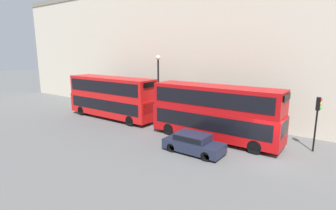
% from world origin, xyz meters
% --- Properties ---
extents(ground_plane, '(200.00, 200.00, 0.00)m').
position_xyz_m(ground_plane, '(0.00, 0.00, 0.00)').
color(ground_plane, '#5B5B5B').
extents(building_facade, '(1.10, 80.00, 14.55)m').
position_xyz_m(building_facade, '(7.00, 0.00, 7.58)').
color(building_facade, beige).
rests_on(building_facade, ground).
extents(bus_leading, '(2.59, 10.46, 4.36)m').
position_xyz_m(bus_leading, '(1.60, 4.72, 2.40)').
color(bus_leading, '#B20C0F').
rests_on(bus_leading, ground).
extents(bus_second_in_queue, '(2.59, 10.66, 4.35)m').
position_xyz_m(bus_second_in_queue, '(1.60, 16.63, 2.40)').
color(bus_second_in_queue, red).
rests_on(bus_second_in_queue, ground).
extents(car_dark_sedan, '(1.79, 4.24, 1.38)m').
position_xyz_m(car_dark_sedan, '(-1.80, 4.66, 0.73)').
color(car_dark_sedan, '#1E2338').
rests_on(car_dark_sedan, ground).
extents(traffic_light, '(0.30, 0.36, 3.90)m').
position_xyz_m(traffic_light, '(3.40, -2.15, 2.81)').
color(traffic_light, black).
rests_on(traffic_light, ground).
extents(street_lamp, '(0.44, 0.44, 6.62)m').
position_xyz_m(street_lamp, '(3.23, 11.65, 4.08)').
color(street_lamp, black).
rests_on(street_lamp, ground).
extents(pedestrian, '(0.36, 0.36, 1.56)m').
position_xyz_m(pedestrian, '(3.66, 13.09, 0.72)').
color(pedestrian, brown).
rests_on(pedestrian, ground).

